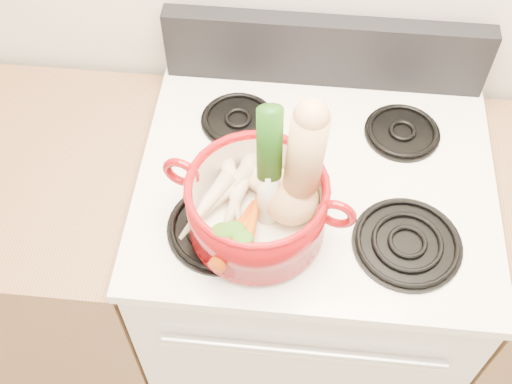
# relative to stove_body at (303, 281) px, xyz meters

# --- Properties ---
(stove_body) EXTENTS (0.76, 0.65, 0.92)m
(stove_body) POSITION_rel_stove_body_xyz_m (0.00, 0.00, 0.00)
(stove_body) COLOR silver
(stove_body) RESTS_ON floor
(cooktop) EXTENTS (0.78, 0.67, 0.03)m
(cooktop) POSITION_rel_stove_body_xyz_m (0.00, 0.00, 0.47)
(cooktop) COLOR white
(cooktop) RESTS_ON stove_body
(control_backsplash) EXTENTS (0.76, 0.05, 0.18)m
(control_backsplash) POSITION_rel_stove_body_xyz_m (0.00, 0.30, 0.58)
(control_backsplash) COLOR black
(control_backsplash) RESTS_ON cooktop
(oven_handle) EXTENTS (0.60, 0.02, 0.02)m
(oven_handle) POSITION_rel_stove_body_xyz_m (0.00, -0.34, 0.32)
(oven_handle) COLOR silver
(oven_handle) RESTS_ON stove_body
(burner_front_left) EXTENTS (0.22, 0.22, 0.02)m
(burner_front_left) POSITION_rel_stove_body_xyz_m (-0.19, -0.16, 0.50)
(burner_front_left) COLOR black
(burner_front_left) RESTS_ON cooktop
(burner_front_right) EXTENTS (0.22, 0.22, 0.02)m
(burner_front_right) POSITION_rel_stove_body_xyz_m (0.19, -0.16, 0.50)
(burner_front_right) COLOR black
(burner_front_right) RESTS_ON cooktop
(burner_back_left) EXTENTS (0.17, 0.17, 0.02)m
(burner_back_left) POSITION_rel_stove_body_xyz_m (-0.19, 0.14, 0.50)
(burner_back_left) COLOR black
(burner_back_left) RESTS_ON cooktop
(burner_back_right) EXTENTS (0.17, 0.17, 0.02)m
(burner_back_right) POSITION_rel_stove_body_xyz_m (0.19, 0.14, 0.50)
(burner_back_right) COLOR black
(burner_back_right) RESTS_ON cooktop
(dutch_oven) EXTENTS (0.33, 0.33, 0.14)m
(dutch_oven) POSITION_rel_stove_body_xyz_m (-0.12, -0.15, 0.58)
(dutch_oven) COLOR maroon
(dutch_oven) RESTS_ON burner_front_left
(pot_handle_left) EXTENTS (0.08, 0.03, 0.08)m
(pot_handle_left) POSITION_rel_stove_body_xyz_m (-0.27, -0.12, 0.62)
(pot_handle_left) COLOR maroon
(pot_handle_left) RESTS_ON dutch_oven
(pot_handle_right) EXTENTS (0.08, 0.03, 0.08)m
(pot_handle_right) POSITION_rel_stove_body_xyz_m (0.04, -0.19, 0.62)
(pot_handle_right) COLOR maroon
(pot_handle_right) RESTS_ON dutch_oven
(squash) EXTENTS (0.17, 0.16, 0.30)m
(squash) POSITION_rel_stove_body_xyz_m (-0.05, -0.14, 0.68)
(squash) COLOR tan
(squash) RESTS_ON dutch_oven
(leek) EXTENTS (0.06, 0.08, 0.31)m
(leek) POSITION_rel_stove_body_xyz_m (-0.10, -0.14, 0.69)
(leek) COLOR beige
(leek) RESTS_ON dutch_oven
(ginger) EXTENTS (0.11, 0.09, 0.05)m
(ginger) POSITION_rel_stove_body_xyz_m (-0.11, -0.08, 0.56)
(ginger) COLOR #DABD86
(ginger) RESTS_ON dutch_oven
(parsnip_0) EXTENTS (0.10, 0.25, 0.07)m
(parsnip_0) POSITION_rel_stove_body_xyz_m (-0.16, -0.11, 0.56)
(parsnip_0) COLOR beige
(parsnip_0) RESTS_ON dutch_oven
(parsnip_1) EXTENTS (0.14, 0.17, 0.05)m
(parsnip_1) POSITION_rel_stove_body_xyz_m (-0.20, -0.14, 0.57)
(parsnip_1) COLOR beige
(parsnip_1) RESTS_ON dutch_oven
(parsnip_2) EXTENTS (0.10, 0.20, 0.06)m
(parsnip_2) POSITION_rel_stove_body_xyz_m (-0.17, -0.10, 0.57)
(parsnip_2) COLOR beige
(parsnip_2) RESTS_ON dutch_oven
(parsnip_3) EXTENTS (0.11, 0.16, 0.05)m
(parsnip_3) POSITION_rel_stove_body_xyz_m (-0.22, -0.16, 0.58)
(parsnip_3) COLOR beige
(parsnip_3) RESTS_ON dutch_oven
(carrot_0) EXTENTS (0.08, 0.18, 0.05)m
(carrot_0) POSITION_rel_stove_body_xyz_m (-0.12, -0.17, 0.56)
(carrot_0) COLOR #D3520A
(carrot_0) RESTS_ON dutch_oven
(carrot_1) EXTENTS (0.09, 0.17, 0.05)m
(carrot_1) POSITION_rel_stove_body_xyz_m (-0.15, -0.21, 0.56)
(carrot_1) COLOR #C13809
(carrot_1) RESTS_ON dutch_oven
(carrot_2) EXTENTS (0.05, 0.17, 0.04)m
(carrot_2) POSITION_rel_stove_body_xyz_m (-0.12, -0.19, 0.57)
(carrot_2) COLOR #BE4C09
(carrot_2) RESTS_ON dutch_oven
(carrot_3) EXTENTS (0.08, 0.13, 0.04)m
(carrot_3) POSITION_rel_stove_body_xyz_m (-0.14, -0.21, 0.57)
(carrot_3) COLOR #C95C0A
(carrot_3) RESTS_ON dutch_oven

